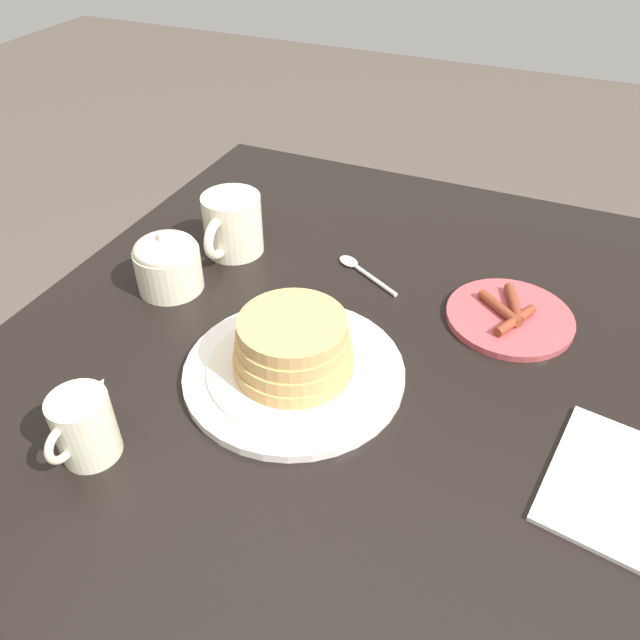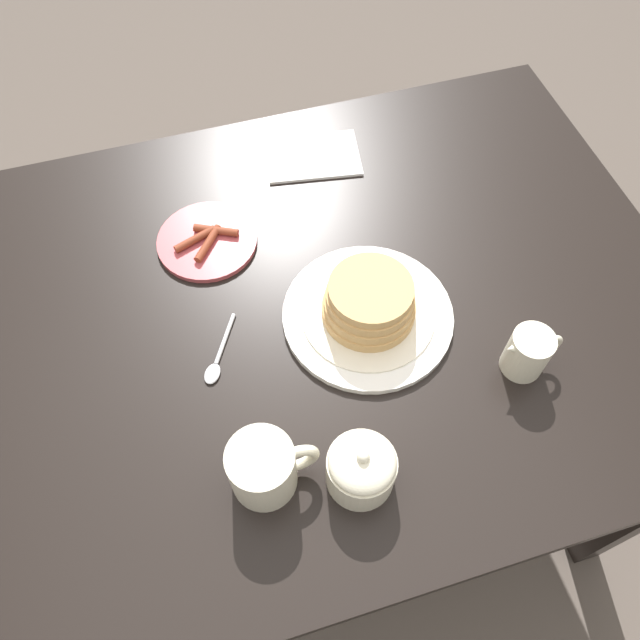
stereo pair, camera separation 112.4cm
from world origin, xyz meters
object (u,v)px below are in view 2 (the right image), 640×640
object	(u,v)px
side_plate_bacon	(207,240)
coffee_mug	(265,468)
pancake_plate	(369,307)
creamer_pitcher	(528,352)
spoon	(217,360)
napkin	(313,156)
sugar_bowl	(361,468)

from	to	relation	value
side_plate_bacon	coffee_mug	size ratio (longest dim) A/B	1.39
pancake_plate	creamer_pitcher	bearing A→B (deg)	-37.38
pancake_plate	spoon	world-z (taller)	pancake_plate
coffee_mug	pancake_plate	bearing A→B (deg)	43.78
coffee_mug	spoon	world-z (taller)	coffee_mug
pancake_plate	napkin	world-z (taller)	pancake_plate
creamer_pitcher	napkin	world-z (taller)	creamer_pitcher
side_plate_bacon	sugar_bowl	world-z (taller)	sugar_bowl
coffee_mug	spoon	distance (m)	0.22
coffee_mug	napkin	distance (m)	0.65
side_plate_bacon	spoon	xyz separation A→B (m)	(-0.03, -0.24, -0.00)
pancake_plate	sugar_bowl	distance (m)	0.27
napkin	spoon	size ratio (longest dim) A/B	1.64
pancake_plate	coffee_mug	xyz separation A→B (m)	(-0.23, -0.22, 0.02)
sugar_bowl	spoon	distance (m)	0.30
side_plate_bacon	spoon	world-z (taller)	side_plate_bacon
side_plate_bacon	spoon	bearing A→B (deg)	-97.55
creamer_pitcher	spoon	world-z (taller)	creamer_pitcher
napkin	spoon	distance (m)	0.48
pancake_plate	creamer_pitcher	world-z (taller)	same
creamer_pitcher	pancake_plate	bearing A→B (deg)	142.62
side_plate_bacon	creamer_pitcher	distance (m)	0.58
creamer_pitcher	sugar_bowl	distance (m)	0.32
coffee_mug	creamer_pitcher	size ratio (longest dim) A/B	1.25
pancake_plate	napkin	size ratio (longest dim) A/B	1.42
sugar_bowl	creamer_pitcher	bearing A→B (deg)	18.11
creamer_pitcher	napkin	size ratio (longest dim) A/B	0.52
coffee_mug	napkin	world-z (taller)	coffee_mug
side_plate_bacon	creamer_pitcher	xyz separation A→B (m)	(0.43, -0.39, 0.04)
pancake_plate	side_plate_bacon	xyz separation A→B (m)	(-0.23, 0.23, -0.03)
spoon	creamer_pitcher	bearing A→B (deg)	-17.65
side_plate_bacon	sugar_bowl	xyz separation A→B (m)	(0.13, -0.49, 0.04)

